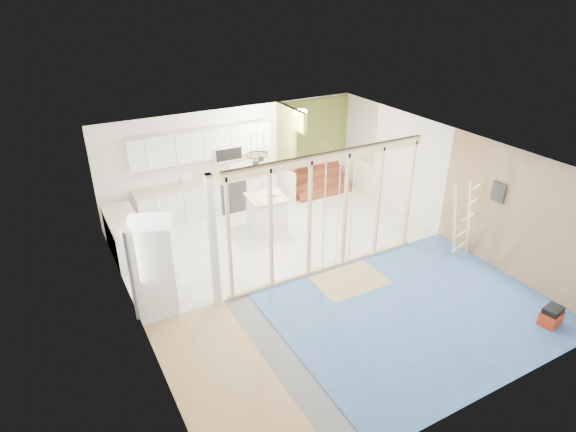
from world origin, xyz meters
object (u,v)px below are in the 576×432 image
toolbox (551,317)px  ladder (463,219)px  fridge (155,265)px  island (267,213)px

toolbox → ladder: (0.29, 2.44, 0.76)m
fridge → island: fridge is taller
fridge → toolbox: fridge is taller
ladder → toolbox: bearing=-103.6°
island → ladder: size_ratio=0.53×
fridge → toolbox: 7.05m
fridge → ladder: bearing=7.2°
fridge → island: size_ratio=1.82×
island → ladder: (3.04, -3.18, 0.50)m
toolbox → ladder: size_ratio=0.23×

